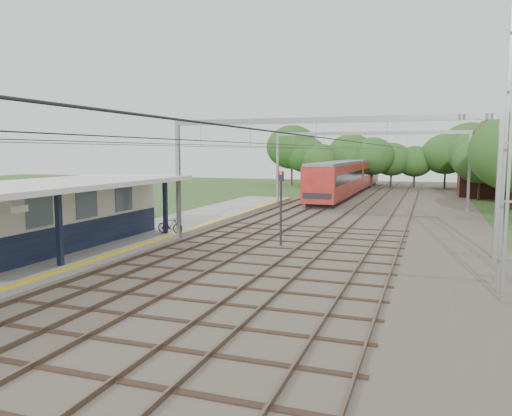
% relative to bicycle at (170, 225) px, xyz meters
% --- Properties ---
extents(ground, '(160.00, 160.00, 0.00)m').
position_rel_bicycle_xyz_m(ground, '(5.60, -15.00, -0.84)').
color(ground, '#2D4C1E').
rests_on(ground, ground).
extents(ballast_bed, '(18.00, 90.00, 0.10)m').
position_rel_bicycle_xyz_m(ballast_bed, '(9.60, 15.00, -0.79)').
color(ballast_bed, '#473D33').
rests_on(ballast_bed, ground).
extents(platform, '(5.00, 52.00, 0.35)m').
position_rel_bicycle_xyz_m(platform, '(-1.90, -1.00, -0.67)').
color(platform, gray).
rests_on(platform, ground).
extents(yellow_stripe, '(0.45, 52.00, 0.01)m').
position_rel_bicycle_xyz_m(yellow_stripe, '(0.35, -1.00, -0.49)').
color(yellow_stripe, yellow).
rests_on(yellow_stripe, platform).
extents(station_building, '(3.41, 18.00, 3.40)m').
position_rel_bicycle_xyz_m(station_building, '(-3.28, -8.00, 1.20)').
color(station_building, beige).
rests_on(station_building, platform).
extents(canopy, '(6.40, 20.00, 3.44)m').
position_rel_bicycle_xyz_m(canopy, '(-2.17, -9.00, 2.80)').
color(canopy, '#0F1832').
rests_on(canopy, platform).
extents(rail_tracks, '(11.80, 88.00, 0.15)m').
position_rel_bicycle_xyz_m(rail_tracks, '(7.10, 15.00, -0.67)').
color(rail_tracks, brown).
rests_on(rail_tracks, ballast_bed).
extents(catenary_system, '(17.22, 88.00, 7.00)m').
position_rel_bicycle_xyz_m(catenary_system, '(8.99, 10.28, 4.67)').
color(catenary_system, gray).
rests_on(catenary_system, ground).
extents(tree_band, '(31.72, 30.88, 8.82)m').
position_rel_bicycle_xyz_m(tree_band, '(9.44, 42.12, 4.08)').
color(tree_band, '#382619').
rests_on(tree_band, ground).
extents(house_far, '(8.00, 6.12, 8.66)m').
position_rel_bicycle_xyz_m(house_far, '(21.60, 37.00, 2.39)').
color(house_far, brown).
rests_on(house_far, ground).
extents(bicycle, '(1.64, 0.47, 0.98)m').
position_rel_bicycle_xyz_m(bicycle, '(0.00, 0.00, 0.00)').
color(bicycle, black).
rests_on(bicycle, platform).
extents(train, '(3.07, 38.27, 4.03)m').
position_rel_bicycle_xyz_m(train, '(5.10, 36.33, 1.40)').
color(train, black).
rests_on(train, ballast_bed).
extents(signal_post, '(0.30, 0.26, 4.15)m').
position_rel_bicycle_xyz_m(signal_post, '(6.95, -0.26, 1.73)').
color(signal_post, black).
rests_on(signal_post, ground).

